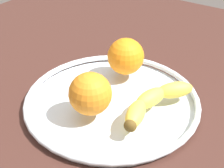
# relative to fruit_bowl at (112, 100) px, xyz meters

# --- Properties ---
(ground_plane) EXTENTS (1.28, 1.28, 0.04)m
(ground_plane) POSITION_rel_fruit_bowl_xyz_m (0.00, 0.00, -0.03)
(ground_plane) COLOR #3E231D
(fruit_bowl) EXTENTS (0.35, 0.35, 0.02)m
(fruit_bowl) POSITION_rel_fruit_bowl_xyz_m (0.00, 0.00, 0.00)
(fruit_bowl) COLOR silver
(fruit_bowl) RESTS_ON ground_plane
(banana) EXTENTS (0.19, 0.09, 0.03)m
(banana) POSITION_rel_fruit_bowl_xyz_m (-0.01, 0.08, 0.02)
(banana) COLOR yellow
(banana) RESTS_ON fruit_bowl
(orange_center) EXTENTS (0.08, 0.08, 0.08)m
(orange_center) POSITION_rel_fruit_bowl_xyz_m (0.06, -0.01, 0.05)
(orange_center) COLOR orange
(orange_center) RESTS_ON fruit_bowl
(orange_front_right) EXTENTS (0.08, 0.08, 0.08)m
(orange_front_right) POSITION_rel_fruit_bowl_xyz_m (-0.09, -0.03, 0.05)
(orange_front_right) COLOR orange
(orange_front_right) RESTS_ON fruit_bowl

